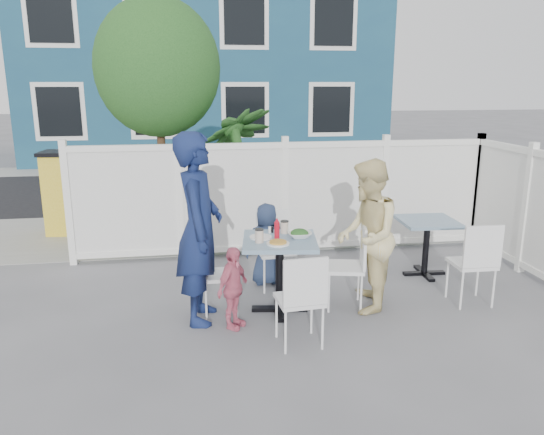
{
  "coord_description": "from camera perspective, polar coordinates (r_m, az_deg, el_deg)",
  "views": [
    {
      "loc": [
        -1.22,
        -4.74,
        2.39
      ],
      "look_at": [
        -0.32,
        0.88,
        0.94
      ],
      "focal_mm": 35.0,
      "sensor_mm": 36.0,
      "label": 1
    }
  ],
  "objects": [
    {
      "name": "ground",
      "position": [
        5.45,
        4.91,
        -11.77
      ],
      "size": [
        80.0,
        80.0,
        0.0
      ],
      "primitive_type": "plane",
      "color": "slate"
    },
    {
      "name": "near_sidewalk",
      "position": [
        8.95,
        -0.91,
        -1.14
      ],
      "size": [
        24.0,
        2.6,
        0.01
      ],
      "primitive_type": "cube",
      "color": "gray",
      "rests_on": "ground"
    },
    {
      "name": "street",
      "position": [
        12.53,
        -3.32,
        3.32
      ],
      "size": [
        24.0,
        5.0,
        0.01
      ],
      "primitive_type": "cube",
      "color": "black",
      "rests_on": "ground"
    },
    {
      "name": "far_sidewalk",
      "position": [
        15.57,
        -4.49,
        5.47
      ],
      "size": [
        24.0,
        1.6,
        0.01
      ],
      "primitive_type": "cube",
      "color": "gray",
      "rests_on": "ground"
    },
    {
      "name": "building",
      "position": [
        18.76,
        -7.15,
        16.09
      ],
      "size": [
        11.0,
        6.0,
        6.0
      ],
      "color": "navy",
      "rests_on": "ground"
    },
    {
      "name": "fence_back",
      "position": [
        7.44,
        1.37,
        1.84
      ],
      "size": [
        5.86,
        0.08,
        1.6
      ],
      "color": "white",
      "rests_on": "ground"
    },
    {
      "name": "tree",
      "position": [
        8.05,
        -12.22,
        15.44
      ],
      "size": [
        1.8,
        1.62,
        3.59
      ],
      "color": "#382316",
      "rests_on": "ground"
    },
    {
      "name": "utility_cabinet",
      "position": [
        9.12,
        -20.99,
        2.3
      ],
      "size": [
        0.74,
        0.56,
        1.28
      ],
      "primitive_type": "cube",
      "rotation": [
        0.0,
        0.0,
        -0.1
      ],
      "color": "gold",
      "rests_on": "ground"
    },
    {
      "name": "potted_shrub_a",
      "position": [
        8.0,
        -3.46,
        4.44
      ],
      "size": [
        1.62,
        1.62,
        2.04
      ],
      "primitive_type": "imported",
      "rotation": [
        0.0,
        0.0,
        3.88
      ],
      "color": "#1D481B",
      "rests_on": "ground"
    },
    {
      "name": "potted_shrub_b",
      "position": [
        8.4,
        10.52,
        2.48
      ],
      "size": [
        1.63,
        1.67,
        1.41
      ],
      "primitive_type": "imported",
      "rotation": [
        0.0,
        0.0,
        2.19
      ],
      "color": "#1D481B",
      "rests_on": "ground"
    },
    {
      "name": "main_table",
      "position": [
        5.58,
        0.83,
        -4.13
      ],
      "size": [
        0.86,
        0.86,
        0.81
      ],
      "rotation": [
        0.0,
        0.0,
        -0.14
      ],
      "color": "slate",
      "rests_on": "ground"
    },
    {
      "name": "spare_table",
      "position": [
        6.94,
        16.33,
        -1.55
      ],
      "size": [
        0.72,
        0.72,
        0.73
      ],
      "rotation": [
        0.0,
        0.0,
        -0.06
      ],
      "color": "slate",
      "rests_on": "ground"
    },
    {
      "name": "chair_left",
      "position": [
        5.62,
        -6.36,
        -5.4
      ],
      "size": [
        0.39,
        0.4,
        0.86
      ],
      "rotation": [
        0.0,
        0.0,
        -1.59
      ],
      "color": "white",
      "rests_on": "ground"
    },
    {
      "name": "chair_right",
      "position": [
        5.79,
        8.66,
        -4.51
      ],
      "size": [
        0.49,
        0.5,
        0.93
      ],
      "rotation": [
        0.0,
        0.0,
        1.33
      ],
      "color": "white",
      "rests_on": "ground"
    },
    {
      "name": "chair_back",
      "position": [
        6.34,
        0.32,
        -2.75
      ],
      "size": [
        0.43,
        0.42,
        0.91
      ],
      "rotation": [
        0.0,
        0.0,
        3.19
      ],
      "color": "white",
      "rests_on": "ground"
    },
    {
      "name": "chair_near",
      "position": [
        4.87,
        3.24,
        -8.25
      ],
      "size": [
        0.44,
        0.43,
        0.9
      ],
      "rotation": [
        0.0,
        0.0,
        0.08
      ],
      "color": "white",
      "rests_on": "ground"
    },
    {
      "name": "chair_spare",
      "position": [
        6.15,
        21.12,
        -4.1
      ],
      "size": [
        0.44,
        0.42,
        0.94
      ],
      "rotation": [
        0.0,
        0.0,
        -0.02
      ],
      "color": "white",
      "rests_on": "ground"
    },
    {
      "name": "man",
      "position": [
        5.35,
        -7.86,
        -1.22
      ],
      "size": [
        0.55,
        0.76,
        1.94
      ],
      "primitive_type": "imported",
      "rotation": [
        0.0,
        0.0,
        1.44
      ],
      "color": "#14204E",
      "rests_on": "ground"
    },
    {
      "name": "woman",
      "position": [
        5.69,
        10.15,
        -1.99
      ],
      "size": [
        0.83,
        0.94,
        1.63
      ],
      "primitive_type": "imported",
      "rotation": [
        0.0,
        0.0,
        -1.88
      ],
      "color": "#E4C14B",
      "rests_on": "ground"
    },
    {
      "name": "boy",
      "position": [
        6.4,
        -0.57,
        -2.88
      ],
      "size": [
        0.51,
        0.36,
        1.0
      ],
      "primitive_type": "imported",
      "rotation": [
        0.0,
        0.0,
        3.22
      ],
      "color": "#22304E",
      "rests_on": "ground"
    },
    {
      "name": "toddler",
      "position": [
        5.29,
        -4.23,
        -7.57
      ],
      "size": [
        0.46,
        0.52,
        0.84
      ],
      "primitive_type": "imported",
      "rotation": [
        0.0,
        0.0,
        0.92
      ],
      "color": "#DB6985",
      "rests_on": "ground"
    },
    {
      "name": "plate_main",
      "position": [
        5.36,
        0.65,
        -2.81
      ],
      "size": [
        0.24,
        0.24,
        0.01
      ],
      "primitive_type": "cylinder",
      "color": "white",
      "rests_on": "main_table"
    },
    {
      "name": "plate_side",
      "position": [
        5.57,
        -1.22,
        -2.13
      ],
      "size": [
        0.24,
        0.24,
        0.02
      ],
      "primitive_type": "cylinder",
      "color": "white",
      "rests_on": "main_table"
    },
    {
      "name": "salad_bowl",
      "position": [
        5.59,
        2.97,
        -1.86
      ],
      "size": [
        0.26,
        0.26,
        0.06
      ],
      "primitive_type": "imported",
      "color": "white",
      "rests_on": "main_table"
    },
    {
      "name": "coffee_cup_a",
      "position": [
        5.4,
        -1.38,
        -2.03
      ],
      "size": [
        0.09,
        0.09,
        0.13
      ],
      "primitive_type": "cylinder",
      "color": "beige",
      "rests_on": "main_table"
    },
    {
      "name": "coffee_cup_b",
      "position": [
        5.73,
        1.35,
        -1.08
      ],
      "size": [
        0.09,
        0.09,
        0.13
      ],
      "primitive_type": "cylinder",
      "color": "beige",
      "rests_on": "main_table"
    },
    {
      "name": "ketchup_bottle",
      "position": [
        5.53,
        0.54,
        -1.38
      ],
      "size": [
        0.06,
        0.06,
        0.18
      ],
      "primitive_type": "cylinder",
      "color": "red",
      "rests_on": "main_table"
    },
    {
      "name": "salt_shaker",
      "position": [
        5.75,
        -0.25,
        -1.34
      ],
      "size": [
        0.03,
        0.03,
        0.07
      ],
      "primitive_type": "cylinder",
      "color": "white",
      "rests_on": "main_table"
    },
    {
      "name": "pepper_shaker",
      "position": [
        5.76,
        0.02,
        -1.32
      ],
      "size": [
        0.03,
        0.03,
        0.07
      ],
      "primitive_type": "cylinder",
      "color": "black",
      "rests_on": "main_table"
    }
  ]
}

